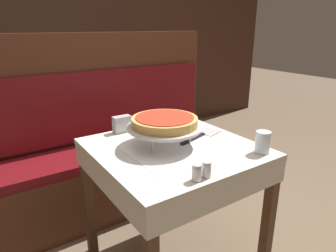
{
  "coord_description": "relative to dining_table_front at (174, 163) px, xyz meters",
  "views": [
    {
      "loc": [
        -0.8,
        -1.14,
        1.31
      ],
      "look_at": [
        -0.03,
        0.0,
        0.84
      ],
      "focal_mm": 32.0,
      "sensor_mm": 36.0,
      "label": 1
    }
  ],
  "objects": [
    {
      "name": "condiment_caddy",
      "position": [
        0.02,
        1.67,
        0.14
      ],
      "size": [
        0.14,
        0.14,
        0.18
      ],
      "color": "black",
      "rests_on": "dining_table_rear"
    },
    {
      "name": "back_wall_panel",
      "position": [
        0.0,
        2.13,
        0.56
      ],
      "size": [
        6.0,
        0.04,
        2.4
      ],
      "primitive_type": "cube",
      "color": "#3D2319",
      "rests_on": "ground_plane"
    },
    {
      "name": "pepper_shaker",
      "position": [
        -0.08,
        -0.34,
        0.13
      ],
      "size": [
        0.04,
        0.04,
        0.06
      ],
      "color": "silver",
      "rests_on": "dining_table_front"
    },
    {
      "name": "napkin_holder",
      "position": [
        -0.12,
        0.34,
        0.14
      ],
      "size": [
        0.1,
        0.05,
        0.09
      ],
      "color": "#B2B2B7",
      "rests_on": "dining_table_front"
    },
    {
      "name": "pizza_server",
      "position": [
        0.2,
        0.03,
        0.1
      ],
      "size": [
        0.32,
        0.14,
        0.01
      ],
      "color": "#BCBCC1",
      "rests_on": "dining_table_front"
    },
    {
      "name": "dining_table_front",
      "position": [
        0.0,
        0.0,
        0.0
      ],
      "size": [
        0.77,
        0.77,
        0.73
      ],
      "color": "beige",
      "rests_on": "ground_plane"
    },
    {
      "name": "water_glass_near",
      "position": [
        0.3,
        -0.3,
        0.15
      ],
      "size": [
        0.07,
        0.07,
        0.1
      ],
      "color": "silver",
      "rests_on": "dining_table_front"
    },
    {
      "name": "booth_bench",
      "position": [
        -0.01,
        0.77,
        -0.26
      ],
      "size": [
        1.75,
        0.44,
        1.26
      ],
      "color": "#4C2819",
      "rests_on": "ground_plane"
    },
    {
      "name": "dining_table_rear",
      "position": [
        -0.05,
        1.62,
        0.0
      ],
      "size": [
        0.68,
        0.68,
        0.74
      ],
      "color": "#1E6B33",
      "rests_on": "ground_plane"
    },
    {
      "name": "salt_shaker",
      "position": [
        -0.13,
        -0.34,
        0.13
      ],
      "size": [
        0.04,
        0.04,
        0.07
      ],
      "color": "silver",
      "rests_on": "dining_table_front"
    },
    {
      "name": "pizza_pan_stand",
      "position": [
        -0.03,
        0.03,
        0.19
      ],
      "size": [
        0.38,
        0.38,
        0.1
      ],
      "color": "#ADADB2",
      "rests_on": "dining_table_front"
    },
    {
      "name": "deep_dish_pizza",
      "position": [
        -0.03,
        0.03,
        0.22
      ],
      "size": [
        0.33,
        0.33,
        0.05
      ],
      "color": "tan",
      "rests_on": "pizza_pan_stand"
    }
  ]
}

